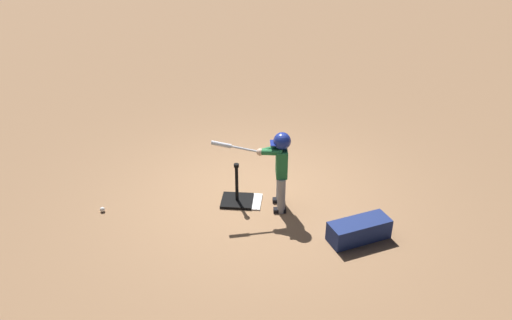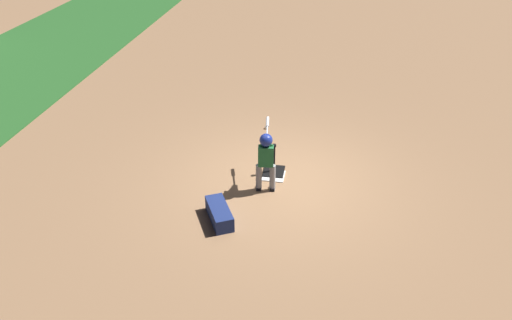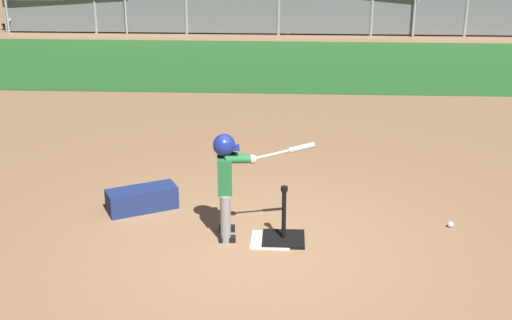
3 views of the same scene
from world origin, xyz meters
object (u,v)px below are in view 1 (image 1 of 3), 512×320
Objects in this scene: batter_child at (279,161)px; baseball at (102,209)px; batting_tee at (237,197)px; equipment_bag at (359,230)px.

batter_child is 16.43× the size of baseball.
batter_child is at bearing -172.33° from baseball.
batting_tee is 0.93m from batter_child.
equipment_bag is at bearing 156.60° from batting_tee.
batting_tee is at bearing -167.55° from baseball.
equipment_bag is (-1.74, 0.75, 0.06)m from batting_tee.
batter_child is (-0.62, 0.08, 0.69)m from batting_tee.
equipment_bag reaches higher than baseball.
batting_tee reaches higher than baseball.
equipment_bag is at bearing 149.12° from batter_child.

